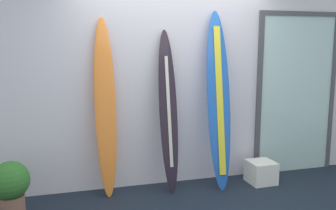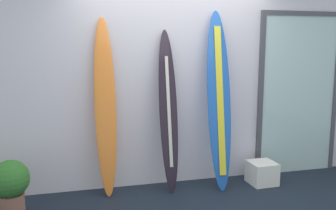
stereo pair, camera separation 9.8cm
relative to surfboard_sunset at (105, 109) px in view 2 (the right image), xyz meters
name	(u,v)px [view 2 (the right image)]	position (x,y,z in m)	size (l,w,h in m)	color
wall_back	(172,74)	(0.87, 0.26, 0.37)	(7.20, 0.20, 2.80)	silver
surfboard_sunset	(105,109)	(0.00, 0.00, 0.00)	(0.26, 0.31, 2.09)	orange
surfboard_charcoal	(168,112)	(0.74, -0.06, -0.05)	(0.24, 0.38, 1.96)	black
surfboard_cobalt	(219,100)	(1.37, -0.10, 0.07)	(0.32, 0.49, 2.20)	blue
display_block_left	(262,173)	(1.96, -0.18, -0.89)	(0.34, 0.34, 0.28)	white
glass_door	(299,91)	(2.65, 0.14, 0.11)	(1.22, 0.06, 2.22)	silver
potted_plant	(10,185)	(-1.02, -0.38, -0.68)	(0.39, 0.39, 0.61)	#865A47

